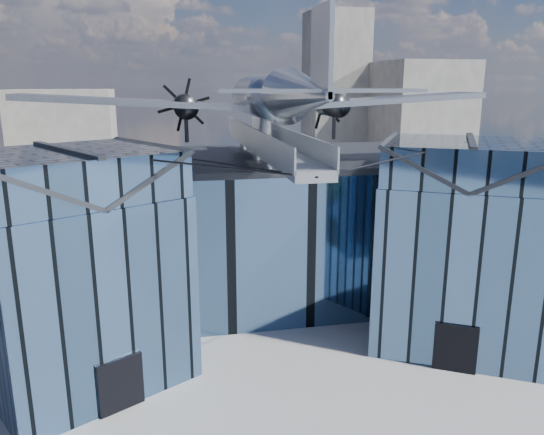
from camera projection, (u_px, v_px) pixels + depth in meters
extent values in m
plane|color=gray|center=(279.00, 346.00, 30.69)|extent=(120.00, 120.00, 0.00)
cube|color=#45668D|center=(252.00, 227.00, 38.07)|extent=(28.00, 14.00, 9.50)
cube|color=#26292E|center=(252.00, 159.00, 36.86)|extent=(28.00, 14.00, 0.40)
cube|color=#45668D|center=(79.00, 289.00, 26.53)|extent=(11.79, 11.43, 9.50)
cube|color=#45668D|center=(68.00, 174.00, 25.10)|extent=(11.56, 11.20, 2.20)
cube|color=#26292E|center=(18.00, 180.00, 23.65)|extent=(7.98, 9.23, 2.40)
cube|color=#26292E|center=(113.00, 169.00, 26.54)|extent=(7.98, 9.23, 2.40)
cube|color=#26292E|center=(66.00, 150.00, 24.81)|extent=(4.30, 7.10, 0.18)
cube|color=black|center=(121.00, 384.00, 24.44)|extent=(2.03, 1.32, 2.60)
cube|color=black|center=(158.00, 269.00, 29.42)|extent=(0.34, 0.34, 9.50)
cube|color=#45668D|center=(460.00, 262.00, 30.62)|extent=(11.79, 11.43, 9.50)
cube|color=#45668D|center=(469.00, 161.00, 29.18)|extent=(11.56, 11.20, 2.20)
cube|color=#26292E|center=(427.00, 160.00, 29.87)|extent=(7.98, 9.23, 2.40)
cube|color=#26292E|center=(514.00, 163.00, 28.49)|extent=(7.98, 9.23, 2.40)
cube|color=#26292E|center=(471.00, 140.00, 28.90)|extent=(4.30, 7.10, 0.18)
cube|color=black|center=(455.00, 348.00, 27.74)|extent=(2.03, 1.32, 2.60)
cube|color=black|center=(381.00, 254.00, 31.99)|extent=(0.34, 0.34, 9.50)
cube|color=#959AA2|center=(267.00, 148.00, 31.29)|extent=(1.80, 21.00, 0.50)
cube|color=#959AA2|center=(252.00, 137.00, 30.96)|extent=(0.08, 21.00, 1.10)
cube|color=#959AA2|center=(282.00, 136.00, 31.31)|extent=(0.08, 21.00, 1.10)
cylinder|color=#959AA2|center=(243.00, 142.00, 40.48)|extent=(0.44, 0.44, 1.35)
cylinder|color=#959AA2|center=(257.00, 152.00, 34.78)|extent=(0.44, 0.44, 1.35)
cylinder|color=#959AA2|center=(269.00, 160.00, 30.98)|extent=(0.44, 0.44, 1.35)
cylinder|color=#959AA2|center=(265.00, 131.00, 31.53)|extent=(0.70, 0.70, 1.40)
cylinder|color=black|center=(182.00, 163.00, 23.07)|extent=(10.55, 6.08, 0.69)
cylinder|color=black|center=(406.00, 157.00, 25.12)|extent=(10.55, 6.08, 0.69)
cylinder|color=black|center=(220.00, 163.00, 28.94)|extent=(6.09, 17.04, 1.19)
cylinder|color=black|center=(325.00, 160.00, 30.11)|extent=(6.09, 17.04, 1.19)
cylinder|color=#9CA1A8|center=(265.00, 97.00, 31.06)|extent=(2.50, 11.00, 2.50)
sphere|color=#9CA1A8|center=(250.00, 95.00, 36.28)|extent=(2.50, 2.50, 2.50)
cube|color=black|center=(252.00, 85.00, 35.16)|extent=(1.60, 1.40, 0.50)
cone|color=#9CA1A8|center=(305.00, 95.00, 22.43)|extent=(2.50, 7.00, 2.50)
cube|color=#9CA1A8|center=(322.00, 52.00, 19.86)|extent=(0.18, 2.40, 3.40)
cube|color=#9CA1A8|center=(320.00, 91.00, 20.30)|extent=(8.00, 1.80, 0.14)
cube|color=#9CA1A8|center=(144.00, 103.00, 30.72)|extent=(14.00, 3.20, 1.08)
cylinder|color=black|center=(185.00, 106.00, 31.82)|extent=(1.44, 3.20, 1.44)
cone|color=black|center=(184.00, 105.00, 33.52)|extent=(0.70, 0.70, 0.70)
cube|color=black|center=(184.00, 105.00, 33.67)|extent=(1.05, 0.06, 3.33)
cube|color=black|center=(184.00, 105.00, 33.67)|extent=(2.53, 0.06, 2.53)
cube|color=black|center=(184.00, 105.00, 33.67)|extent=(3.33, 0.06, 1.05)
cylinder|color=black|center=(186.00, 128.00, 31.55)|extent=(0.24, 0.24, 1.75)
cube|color=#9CA1A8|center=(371.00, 101.00, 33.44)|extent=(14.00, 3.20, 1.08)
cylinder|color=black|center=(332.00, 105.00, 33.61)|extent=(1.44, 3.20, 1.44)
cone|color=black|center=(323.00, 104.00, 35.31)|extent=(0.70, 0.70, 0.70)
cube|color=black|center=(323.00, 104.00, 35.46)|extent=(1.05, 0.06, 3.33)
cube|color=black|center=(323.00, 104.00, 35.46)|extent=(2.53, 0.06, 2.53)
cube|color=black|center=(323.00, 104.00, 35.46)|extent=(3.33, 0.06, 1.05)
cylinder|color=black|center=(334.00, 125.00, 33.34)|extent=(0.24, 0.24, 1.75)
cube|color=slate|center=(418.00, 123.00, 80.30)|extent=(12.00, 14.00, 18.00)
cube|color=slate|center=(65.00, 139.00, 77.32)|extent=(14.00, 10.00, 14.00)
cube|color=slate|center=(335.00, 95.00, 86.87)|extent=(9.00, 9.00, 26.00)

